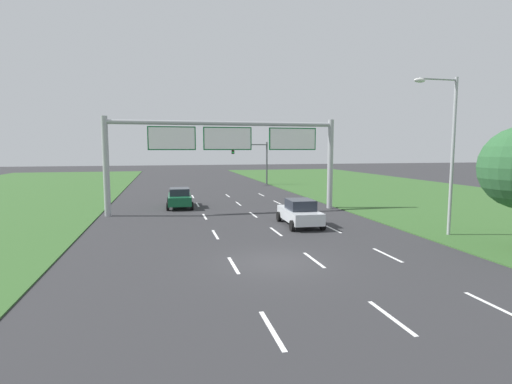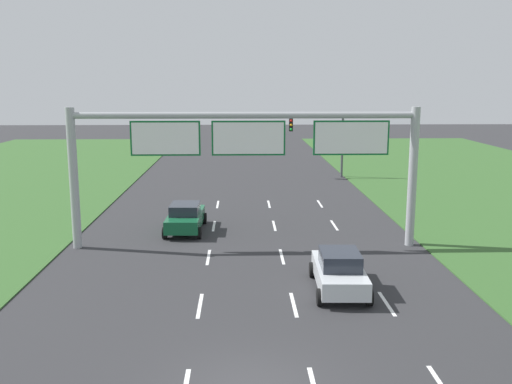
# 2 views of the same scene
# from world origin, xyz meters

# --- Properties ---
(lane_dashes_inner_left) EXTENTS (0.14, 44.40, 0.01)m
(lane_dashes_inner_left) POSITION_xyz_m (-1.75, 3.00, 0.00)
(lane_dashes_inner_left) COLOR white
(lane_dashes_inner_left) RESTS_ON ground_plane
(lane_dashes_inner_right) EXTENTS (0.14, 44.40, 0.01)m
(lane_dashes_inner_right) POSITION_xyz_m (1.75, 3.00, 0.00)
(lane_dashes_inner_right) COLOR white
(lane_dashes_inner_right) RESTS_ON ground_plane
(lane_dashes_slip) EXTENTS (0.14, 44.40, 0.01)m
(lane_dashes_slip) POSITION_xyz_m (5.25, 3.00, 0.00)
(lane_dashes_slip) COLOR white
(lane_dashes_slip) RESTS_ON ground_plane
(car_near_red) EXTENTS (2.20, 4.34, 1.64)m
(car_near_red) POSITION_xyz_m (3.69, 7.43, 0.81)
(car_near_red) COLOR silver
(car_near_red) RESTS_ON ground_plane
(car_lead_silver) EXTENTS (2.15, 4.50, 1.57)m
(car_lead_silver) POSITION_xyz_m (-3.28, 16.97, 0.79)
(car_lead_silver) COLOR #145633
(car_lead_silver) RESTS_ON ground_plane
(sign_gantry) EXTENTS (17.24, 0.44, 7.00)m
(sign_gantry) POSITION_xyz_m (0.23, 13.80, 4.98)
(sign_gantry) COLOR #9EA0A5
(sign_gantry) RESTS_ON ground_plane
(traffic_light_mast) EXTENTS (4.76, 0.49, 5.60)m
(traffic_light_mast) POSITION_xyz_m (6.77, 35.11, 3.87)
(traffic_light_mast) COLOR #47494F
(traffic_light_mast) RESTS_ON ground_plane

